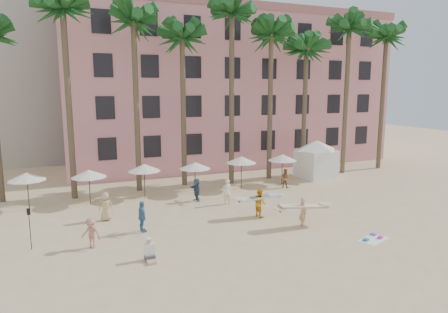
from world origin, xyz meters
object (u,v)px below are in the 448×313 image
Objects in this scene: pink_hotel at (224,91)px; carrier_white at (260,202)px; cabana at (316,156)px; carrier_yellow at (303,210)px.

pink_hotel is 22.67m from carrier_white.
carrier_yellow is (-8.65, -11.15, -1.05)m from cabana.
carrier_white is at bearing -105.96° from pink_hotel.
pink_hotel is 7.09× the size of cabana.
carrier_white reaches higher than carrier_yellow.
pink_hotel is at bearing 109.22° from cabana.
cabana is at bearing -70.78° from pink_hotel.
pink_hotel is 24.83m from carrier_yellow.
cabana is (4.28, -12.27, -5.93)m from pink_hotel.
pink_hotel reaches higher than carrier_yellow.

